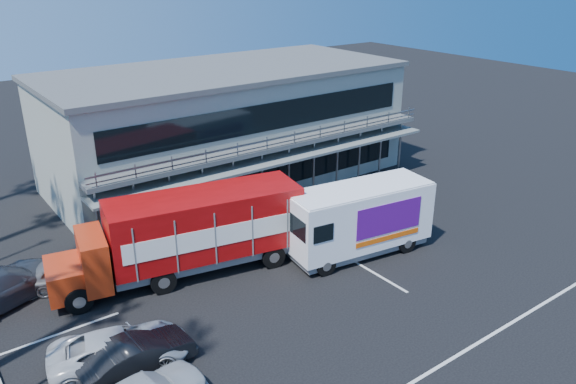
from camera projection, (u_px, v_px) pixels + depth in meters
ground at (343, 287)px, 24.87m from camera, size 120.00×120.00×0.00m
building at (226, 125)px, 36.27m from camera, size 22.40×12.00×7.30m
red_truck at (189, 232)px, 25.30m from camera, size 11.58×4.68×3.80m
white_van at (359, 219)px, 27.17m from camera, size 7.44×3.45×3.50m
parked_car_b at (137, 356)px, 19.47m from camera, size 4.20×1.67×1.36m
parked_car_c at (120, 349)px, 19.82m from camera, size 5.28×3.46×1.35m
parked_car_e at (73, 271)px, 24.75m from camera, size 4.63×3.30×1.46m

